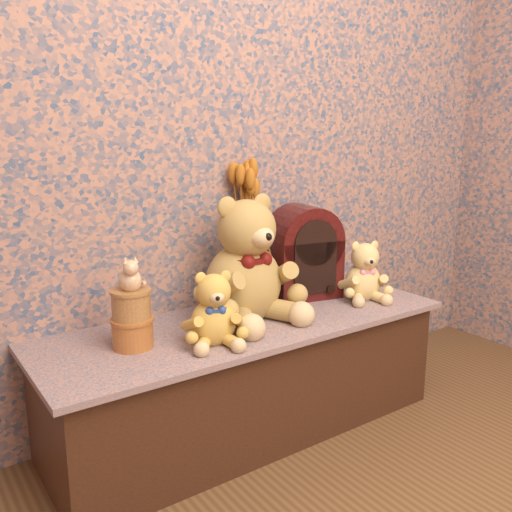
{
  "coord_description": "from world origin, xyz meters",
  "views": [
    {
      "loc": [
        -1.01,
        -0.25,
        1.06
      ],
      "look_at": [
        0.0,
        1.2,
        0.65
      ],
      "focal_mm": 38.63,
      "sensor_mm": 36.0,
      "label": 1
    }
  ],
  "objects": [
    {
      "name": "ceramic_vase",
      "position": [
        0.13,
        1.44,
        0.51
      ],
      "size": [
        0.13,
        0.13,
        0.19
      ],
      "primitive_type": "cylinder",
      "rotation": [
        0.0,
        0.0,
        -0.09
      ],
      "color": "tan",
      "rests_on": "display_shelf"
    },
    {
      "name": "cat_figurine",
      "position": [
        -0.42,
        1.26,
        0.65
      ],
      "size": [
        0.1,
        0.1,
        0.11
      ],
      "primitive_type": null,
      "rotation": [
        0.0,
        0.0,
        -0.22
      ],
      "color": "silver",
      "rests_on": "biscuit_tin_upper"
    },
    {
      "name": "teddy_medium",
      "position": [
        -0.2,
        1.15,
        0.53
      ],
      "size": [
        0.26,
        0.28,
        0.25
      ],
      "primitive_type": null,
      "rotation": [
        0.0,
        0.0,
        -0.34
      ],
      "color": "#B08931",
      "rests_on": "display_shelf"
    },
    {
      "name": "teddy_large",
      "position": [
        0.01,
        1.3,
        0.64
      ],
      "size": [
        0.38,
        0.45,
        0.47
      ],
      "primitive_type": null,
      "rotation": [
        0.0,
        0.0,
        0.04
      ],
      "color": "#A17F3E",
      "rests_on": "display_shelf"
    },
    {
      "name": "cathedral_radio",
      "position": [
        0.35,
        1.38,
        0.59
      ],
      "size": [
        0.3,
        0.24,
        0.36
      ],
      "primitive_type": null,
      "rotation": [
        0.0,
        0.0,
        -0.21
      ],
      "color": "#390A0B",
      "rests_on": "display_shelf"
    },
    {
      "name": "display_shelf",
      "position": [
        0.0,
        1.25,
        0.21
      ],
      "size": [
        1.46,
        0.51,
        0.41
      ],
      "primitive_type": "cube",
      "color": "#3A5377",
      "rests_on": "ground"
    },
    {
      "name": "teddy_small",
      "position": [
        0.52,
        1.21,
        0.54
      ],
      "size": [
        0.27,
        0.29,
        0.25
      ],
      "primitive_type": null,
      "rotation": [
        0.0,
        0.0,
        -0.41
      ],
      "color": "#E3BE6C",
      "rests_on": "display_shelf"
    },
    {
      "name": "biscuit_tin_upper",
      "position": [
        -0.42,
        1.26,
        0.55
      ],
      "size": [
        0.14,
        0.14,
        0.09
      ],
      "primitive_type": "cylinder",
      "rotation": [
        0.0,
        0.0,
        0.25
      ],
      "color": "tan",
      "rests_on": "biscuit_tin_lower"
    },
    {
      "name": "dried_stalks",
      "position": [
        0.13,
        1.44,
        0.79
      ],
      "size": [
        0.26,
        0.26,
        0.38
      ],
      "primitive_type": null,
      "rotation": [
        0.0,
        0.0,
        0.41
      ],
      "color": "#B2631C",
      "rests_on": "ceramic_vase"
    },
    {
      "name": "biscuit_tin_lower",
      "position": [
        -0.42,
        1.26,
        0.46
      ],
      "size": [
        0.14,
        0.14,
        0.09
      ],
      "primitive_type": "cylinder",
      "rotation": [
        0.0,
        0.0,
        -0.11
      ],
      "color": "gold",
      "rests_on": "display_shelf"
    }
  ]
}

